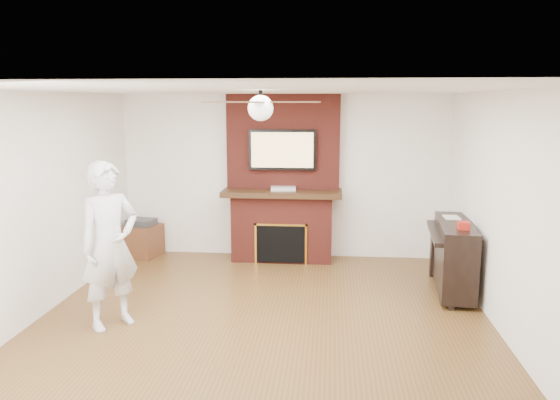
# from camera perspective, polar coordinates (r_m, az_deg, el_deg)

# --- Properties ---
(room_shell) EXTENTS (5.36, 5.86, 2.86)m
(room_shell) POSITION_cam_1_polar(r_m,az_deg,el_deg) (5.72, -1.98, -1.20)
(room_shell) COLOR #533618
(room_shell) RESTS_ON ground
(fireplace) EXTENTS (1.78, 0.64, 2.50)m
(fireplace) POSITION_cam_1_polar(r_m,az_deg,el_deg) (8.26, 0.27, 0.55)
(fireplace) COLOR maroon
(fireplace) RESTS_ON ground
(tv) EXTENTS (1.00, 0.08, 0.60)m
(tv) POSITION_cam_1_polar(r_m,az_deg,el_deg) (8.12, 0.25, 5.27)
(tv) COLOR black
(tv) RESTS_ON fireplace
(ceiling_fan) EXTENTS (1.21, 1.21, 0.31)m
(ceiling_fan) POSITION_cam_1_polar(r_m,az_deg,el_deg) (5.61, -2.04, 9.69)
(ceiling_fan) COLOR black
(ceiling_fan) RESTS_ON room_shell
(person) EXTENTS (0.76, 0.78, 1.78)m
(person) POSITION_cam_1_polar(r_m,az_deg,el_deg) (6.04, -17.35, -4.54)
(person) COLOR silver
(person) RESTS_ON ground
(side_table) EXTENTS (0.61, 0.61, 0.59)m
(side_table) POSITION_cam_1_polar(r_m,az_deg,el_deg) (8.81, -14.21, -3.97)
(side_table) COLOR #562E18
(side_table) RESTS_ON ground
(piano) EXTENTS (0.64, 1.41, 0.99)m
(piano) POSITION_cam_1_polar(r_m,az_deg,el_deg) (7.23, 17.69, -5.49)
(piano) COLOR black
(piano) RESTS_ON ground
(cable_box) EXTENTS (0.39, 0.25, 0.05)m
(cable_box) POSITION_cam_1_polar(r_m,az_deg,el_deg) (8.14, 0.33, 1.21)
(cable_box) COLOR silver
(cable_box) RESTS_ON fireplace
(candle_orange) EXTENTS (0.07, 0.07, 0.11)m
(candle_orange) POSITION_cam_1_polar(r_m,az_deg,el_deg) (8.26, -1.60, -6.13)
(candle_orange) COLOR red
(candle_orange) RESTS_ON ground
(candle_green) EXTENTS (0.06, 0.06, 0.08)m
(candle_green) POSITION_cam_1_polar(r_m,az_deg,el_deg) (8.26, 0.42, -6.23)
(candle_green) COLOR #458F39
(candle_green) RESTS_ON ground
(candle_cream) EXTENTS (0.08, 0.08, 0.10)m
(candle_cream) POSITION_cam_1_polar(r_m,az_deg,el_deg) (8.26, 1.26, -6.16)
(candle_cream) COLOR beige
(candle_cream) RESTS_ON ground
(candle_blue) EXTENTS (0.06, 0.06, 0.07)m
(candle_blue) POSITION_cam_1_polar(r_m,az_deg,el_deg) (8.25, 1.26, -6.31)
(candle_blue) COLOR teal
(candle_blue) RESTS_ON ground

